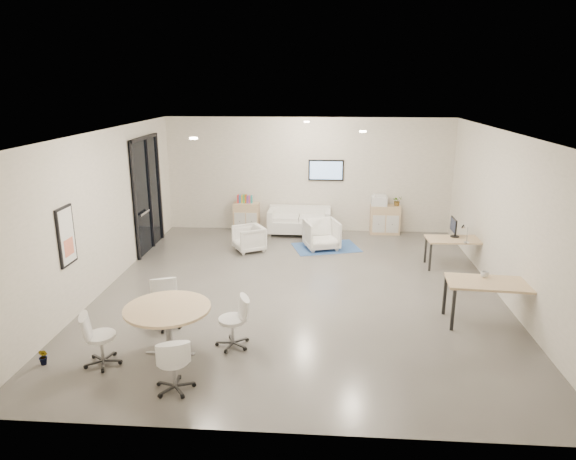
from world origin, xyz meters
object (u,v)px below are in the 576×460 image
(armchair_right, at_px, (322,233))
(desk_rear, at_px, (456,242))
(round_table, at_px, (168,312))
(sideboard_left, at_px, (247,217))
(loveseat, at_px, (299,222))
(sideboard_right, at_px, (385,220))
(armchair_left, at_px, (249,237))
(desk_front, at_px, (491,286))

(armchair_right, bearing_deg, desk_rear, -38.21)
(armchair_right, distance_m, round_table, 5.99)
(armchair_right, height_order, round_table, armchair_right)
(sideboard_left, bearing_deg, round_table, -91.19)
(loveseat, distance_m, round_table, 7.03)
(sideboard_right, distance_m, armchair_right, 2.32)
(armchair_left, height_order, desk_front, desk_front)
(desk_front, bearing_deg, round_table, -159.44)
(loveseat, height_order, armchair_right, armchair_right)
(sideboard_left, height_order, desk_front, sideboard_left)
(armchair_right, bearing_deg, armchair_left, 171.86)
(sideboard_right, bearing_deg, sideboard_left, 179.87)
(round_table, bearing_deg, armchair_left, 84.73)
(sideboard_left, relative_size, armchair_left, 1.15)
(armchair_right, relative_size, desk_rear, 0.62)
(loveseat, bearing_deg, armchair_left, -125.94)
(armchair_left, bearing_deg, armchair_right, 70.16)
(sideboard_left, xyz_separation_m, desk_rear, (5.23, -2.67, 0.21))
(armchair_left, distance_m, round_table, 5.25)
(armchair_left, bearing_deg, desk_rear, 50.87)
(sideboard_left, distance_m, desk_rear, 5.88)
(desk_front, distance_m, round_table, 5.49)
(armchair_right, bearing_deg, sideboard_right, 23.01)
(sideboard_left, height_order, armchair_right, armchair_right)
(sideboard_left, height_order, loveseat, sideboard_left)
(sideboard_right, distance_m, desk_rear, 2.97)
(sideboard_right, distance_m, armchair_left, 4.02)
(loveseat, relative_size, desk_rear, 1.29)
(sideboard_left, bearing_deg, sideboard_right, -0.13)
(desk_front, bearing_deg, sideboard_left, 137.63)
(armchair_right, xyz_separation_m, desk_rear, (3.07, -1.15, 0.20))
(loveseat, height_order, armchair_left, loveseat)
(loveseat, xyz_separation_m, desk_front, (3.61, -5.33, 0.35))
(sideboard_right, relative_size, desk_rear, 0.61)
(round_table, bearing_deg, sideboard_right, 59.93)
(sideboard_left, xyz_separation_m, loveseat, (1.53, -0.22, -0.06))
(armchair_right, bearing_deg, round_table, -130.34)
(sideboard_left, xyz_separation_m, round_table, (-0.15, -7.04, 0.32))
(desk_rear, distance_m, desk_front, 2.88)
(sideboard_right, xyz_separation_m, round_table, (-4.07, -7.03, 0.32))
(sideboard_left, relative_size, loveseat, 0.47)
(round_table, bearing_deg, armchair_right, 67.29)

